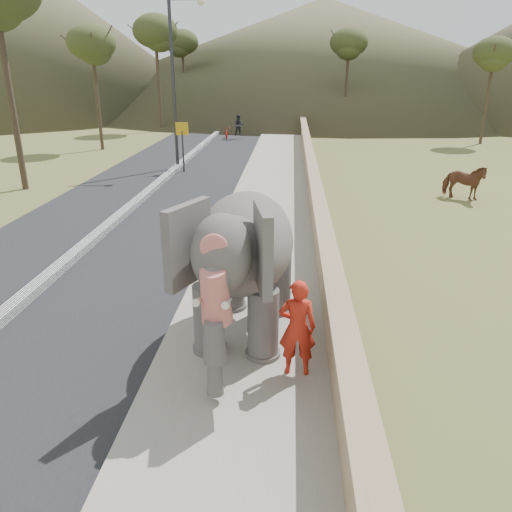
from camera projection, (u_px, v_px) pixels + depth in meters
The scene contains 12 objects.
ground at pixel (241, 366), 8.67m from camera, with size 160.00×160.00×0.00m, color olive.
road at pixel (132, 208), 18.32m from camera, with size 7.00×120.00×0.03m, color black.
median at pixel (132, 206), 18.29m from camera, with size 0.35×120.00×0.22m, color black.
walkway at pixel (268, 209), 17.97m from camera, with size 3.00×120.00×0.15m, color #9E9687.
parapet at pixel (314, 197), 17.70m from camera, with size 0.30×120.00×1.10m, color tan.
lamppost at pixel (179, 67), 23.87m from camera, with size 1.76×0.36×8.00m.
signboard at pixel (182, 138), 24.17m from camera, with size 0.60×0.08×2.40m.
cow at pixel (464, 182), 19.37m from camera, with size 0.75×1.64×1.39m, color brown.
hill_far at pixel (323, 52), 71.18m from camera, with size 80.00×80.00×14.00m, color brown.
elephant_and_man at pixel (246, 263), 9.09m from camera, with size 2.43×4.03×2.78m.
motorcyclist at pixel (232, 130), 35.88m from camera, with size 1.65×1.69×1.74m.
trees at pixel (292, 80), 34.14m from camera, with size 48.62×45.73×9.23m.
Camera 1 is at (0.78, -7.40, 4.86)m, focal length 35.00 mm.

